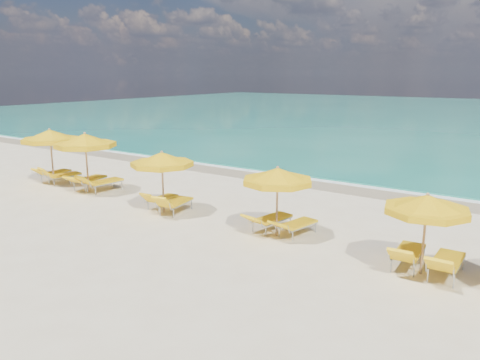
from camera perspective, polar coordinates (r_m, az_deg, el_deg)
The scene contains 20 objects.
ground_plane at distance 15.76m, azimuth -3.10°, elevation -5.26°, with size 120.00×120.00×0.00m, color beige.
ocean at distance 60.74m, azimuth 25.89°, elevation 6.99°, with size 120.00×80.00×0.30m, color #157662.
wet_sand_band at distance 21.87m, azimuth 8.78°, elevation -0.22°, with size 120.00×2.60×0.01m, color tan.
foam_line at distance 22.58m, azimuth 9.67°, elevation 0.16°, with size 120.00×1.20×0.03m, color white.
whitecap_near at distance 32.95m, azimuth 6.69°, elevation 4.25°, with size 14.00×0.36×0.05m, color white.
umbrella_1 at distance 22.72m, azimuth -22.16°, elevation 4.94°, with size 3.21×3.21×2.51m.
umbrella_2 at distance 20.42m, azimuth -18.36°, elevation 4.53°, with size 2.87×2.87×2.54m.
umbrella_3 at distance 16.71m, azimuth -9.50°, elevation 2.43°, with size 2.43×2.43×2.25m.
umbrella_4 at distance 14.10m, azimuth 4.59°, elevation 0.42°, with size 2.40×2.40×2.20m.
umbrella_5 at distance 12.21m, azimuth 21.82°, elevation -2.85°, with size 2.35×2.35×2.10m.
lounger_1_left at distance 23.56m, azimuth -21.61°, elevation 0.50°, with size 0.77×1.86×0.76m.
lounger_1_right at distance 22.75m, azimuth -20.72°, elevation 0.19°, with size 0.92×1.87×0.88m.
lounger_2_left at distance 21.37m, azimuth -17.89°, elevation -0.34°, with size 1.03×2.13×0.78m.
lounger_2_right at distance 20.67m, azimuth -16.28°, elevation -0.66°, with size 0.84×2.04×0.88m.
lounger_3_left at distance 17.72m, azimuth -9.48°, elevation -2.67°, with size 0.65×1.66×0.76m.
lounger_3_right at distance 16.96m, azimuth -7.88°, elevation -3.23°, with size 0.92×1.91×0.87m.
lounger_4_left at distance 15.03m, azimuth 3.78°, elevation -5.30°, with size 0.92×1.95×0.75m.
lounger_4_right at distance 14.64m, azimuth 6.93°, elevation -5.91°, with size 0.90×1.87×0.69m.
lounger_5_left at distance 13.01m, azimuth 19.76°, elevation -8.97°, with size 0.73×1.90×0.85m.
lounger_5_right at distance 12.75m, azimuth 23.81°, elevation -9.75°, with size 0.66×1.92×0.86m.
Camera 1 is at (9.17, -11.84, 4.91)m, focal length 35.00 mm.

